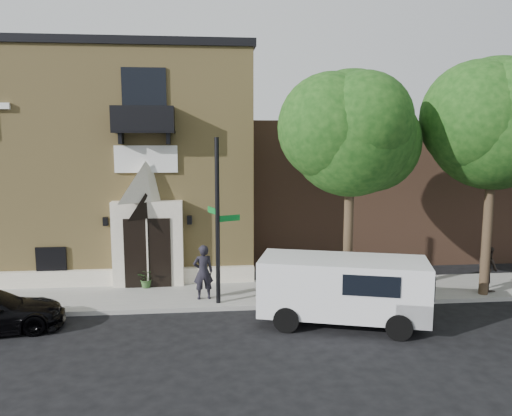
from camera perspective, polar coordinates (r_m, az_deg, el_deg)
The scene contains 13 objects.
ground at distance 16.90m, azimuth -9.66°, elevation -11.74°, with size 120.00×120.00×0.00m, color black.
sidewalk at distance 18.25m, azimuth -6.17°, elevation -9.91°, with size 42.00×3.00×0.15m, color gray.
church at distance 24.20m, azimuth -15.75°, elevation 5.27°, with size 12.20×11.01×9.30m.
neighbour_building at distance 27.22m, azimuth 17.69°, elevation 2.44°, with size 18.00×8.00×6.40m, color brown.
street_tree_left at distance 16.91m, azimuth 10.97°, elevation 8.51°, with size 4.97×4.38×7.77m.
street_tree_mid at distance 18.96m, azimuth 25.81°, elevation 8.79°, with size 5.21×4.64×8.25m.
cargo_van at distance 15.62m, azimuth 10.57°, elevation -9.00°, with size 5.37×3.34×2.05m.
street_sign at distance 16.56m, azimuth -4.39°, elevation -1.51°, with size 1.07×0.84×5.55m.
fire_hydrant at distance 17.65m, azimuth 7.18°, elevation -8.91°, with size 0.48×0.38×0.84m.
dumpster at distance 17.83m, azimuth 11.70°, elevation -8.30°, with size 1.82×1.15×1.13m.
planter at distance 19.15m, azimuth -12.36°, elevation -7.87°, with size 0.62×0.54×0.69m, color #335729.
pedestrian_near at distance 17.39m, azimuth -6.06°, elevation -7.29°, with size 0.69×0.46×1.90m, color black.
pedestrian_far at distance 20.16m, azimuth 24.94°, elevation -6.24°, with size 0.80×0.62×1.64m, color black.
Camera 1 is at (1.19, -15.86, 5.70)m, focal length 35.00 mm.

